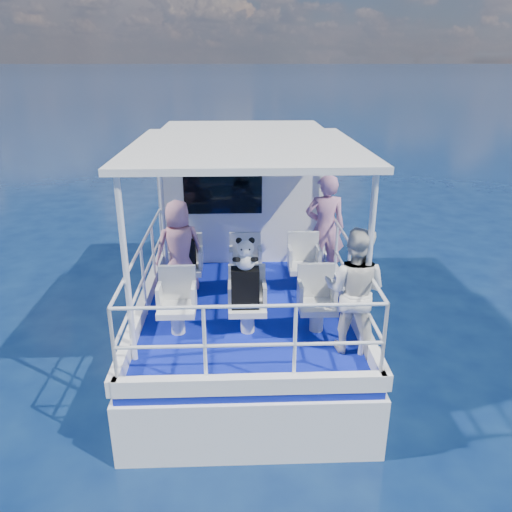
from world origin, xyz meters
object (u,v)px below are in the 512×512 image
at_px(passenger_stbd_aft, 355,291).
at_px(backpack_center, 245,288).
at_px(panda, 245,254).
at_px(passenger_port_fwd, 179,248).

height_order(passenger_stbd_aft, backpack_center, passenger_stbd_aft).
bearing_deg(panda, backpack_center, 105.39).
relative_size(backpack_center, panda, 1.29).
height_order(passenger_port_fwd, passenger_stbd_aft, passenger_stbd_aft).
bearing_deg(backpack_center, passenger_port_fwd, 126.97).
bearing_deg(passenger_port_fwd, panda, 109.18).
relative_size(passenger_stbd_aft, panda, 3.83).
relative_size(passenger_port_fwd, passenger_stbd_aft, 0.92).
distance_m(passenger_port_fwd, panda, 1.65).
bearing_deg(passenger_stbd_aft, backpack_center, 8.75).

